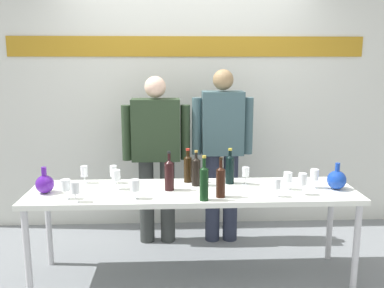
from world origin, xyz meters
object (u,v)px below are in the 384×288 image
at_px(presenter_right, 222,146).
at_px(wine_glass_right_4, 246,172).
at_px(wine_bottle_3, 196,171).
at_px(wine_glass_left_4, 135,186).
at_px(wine_bottle_5, 221,181).
at_px(wine_glass_right_1, 315,175).
at_px(decanter_blue_left, 45,184).
at_px(presenter_left, 156,149).
at_px(decanter_blue_right, 337,180).
at_px(display_table, 193,197).
at_px(wine_glass_left_5, 66,185).
at_px(wine_glass_left_3, 75,188).
at_px(wine_glass_left_0, 113,171).
at_px(wine_glass_right_2, 303,180).
at_px(wine_bottle_2, 188,167).
at_px(wine_glass_left_2, 116,175).
at_px(wine_bottle_0, 169,174).
at_px(wine_bottle_4, 204,182).
at_px(wine_glass_right_0, 277,184).
at_px(wine_glass_left_1, 84,172).
at_px(wine_bottle_1, 230,168).
at_px(wine_glass_right_3, 288,177).

distance_m(presenter_right, wine_glass_right_4, 0.62).
relative_size(wine_bottle_3, wine_glass_left_4, 1.99).
height_order(presenter_right, wine_glass_right_4, presenter_right).
bearing_deg(wine_bottle_3, wine_glass_right_4, 0.20).
bearing_deg(wine_bottle_5, wine_glass_right_1, 13.47).
height_order(decanter_blue_left, presenter_left, presenter_left).
xyz_separation_m(decanter_blue_right, presenter_right, (-0.82, 0.75, 0.12)).
bearing_deg(display_table, wine_glass_left_5, -169.13).
bearing_deg(wine_glass_left_3, wine_glass_left_0, 66.30).
distance_m(wine_glass_left_5, wine_glass_right_2, 1.76).
relative_size(wine_bottle_2, wine_glass_left_5, 1.93).
bearing_deg(wine_glass_left_3, wine_bottle_2, 29.94).
height_order(presenter_left, wine_glass_left_3, presenter_left).
bearing_deg(decanter_blue_left, wine_glass_left_2, 7.35).
bearing_deg(wine_bottle_3, wine_bottle_5, -61.39).
relative_size(decanter_blue_right, wine_glass_left_5, 1.44).
distance_m(wine_bottle_0, wine_bottle_4, 0.36).
bearing_deg(wine_bottle_0, wine_glass_right_2, -9.04).
distance_m(display_table, wine_bottle_4, 0.33).
relative_size(display_table, wine_glass_left_4, 17.54).
relative_size(wine_bottle_5, wine_glass_left_0, 2.02).
height_order(wine_glass_left_0, wine_glass_right_0, wine_glass_left_0).
xyz_separation_m(presenter_left, wine_bottle_0, (0.13, -0.71, -0.05)).
relative_size(wine_glass_left_0, wine_glass_right_4, 1.01).
xyz_separation_m(wine_glass_left_0, wine_glass_left_1, (-0.24, 0.01, -0.00)).
bearing_deg(wine_bottle_4, wine_glass_left_3, -179.81).
bearing_deg(wine_bottle_1, wine_bottle_3, -171.35).
relative_size(wine_bottle_5, wine_glass_left_5, 2.04).
height_order(display_table, presenter_left, presenter_left).
relative_size(presenter_left, wine_bottle_2, 5.61).
bearing_deg(wine_glass_left_2, wine_glass_left_0, 104.69).
xyz_separation_m(presenter_right, wine_bottle_1, (0.00, -0.56, -0.07)).
relative_size(wine_bottle_2, wine_glass_left_3, 1.89).
bearing_deg(wine_glass_right_3, presenter_left, 144.97).
bearing_deg(wine_glass_right_1, wine_bottle_1, 165.98).
bearing_deg(wine_glass_left_2, presenter_right, 36.57).
height_order(wine_glass_left_4, wine_glass_right_4, same).
distance_m(presenter_left, wine_bottle_3, 0.69).
distance_m(decanter_blue_right, wine_bottle_1, 0.85).
bearing_deg(presenter_right, wine_glass_right_0, -71.55).
bearing_deg(wine_bottle_0, wine_glass_left_2, 175.06).
bearing_deg(wine_glass_right_1, wine_bottle_5, -166.53).
bearing_deg(display_table, decanter_blue_right, -1.54).
bearing_deg(wine_bottle_4, wine_glass_right_1, 15.61).
bearing_deg(presenter_left, wine_glass_left_3, -119.13).
xyz_separation_m(wine_glass_left_1, wine_glass_left_4, (0.45, -0.42, 0.00)).
bearing_deg(wine_glass_left_0, wine_glass_left_5, -126.52).
bearing_deg(wine_glass_right_4, wine_glass_left_1, 175.56).
distance_m(presenter_right, wine_glass_left_1, 1.30).
bearing_deg(wine_glass_left_5, wine_glass_left_2, 32.93).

